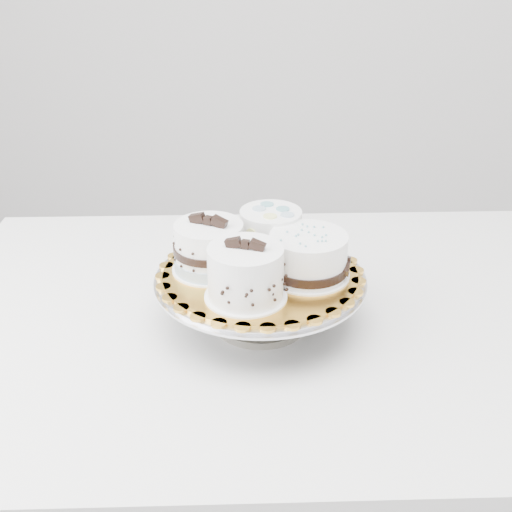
% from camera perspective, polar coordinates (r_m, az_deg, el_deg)
% --- Properties ---
extents(table, '(1.33, 1.02, 0.75)m').
position_cam_1_polar(table, '(1.12, 3.11, -8.22)').
color(table, white).
rests_on(table, floor).
extents(cake_stand, '(0.33, 0.33, 0.09)m').
position_cam_1_polar(cake_stand, '(1.01, 0.38, -3.08)').
color(cake_stand, gray).
rests_on(cake_stand, table).
extents(cake_board, '(0.38, 0.38, 0.00)m').
position_cam_1_polar(cake_board, '(1.00, 0.39, -1.57)').
color(cake_board, gold).
rests_on(cake_board, cake_stand).
extents(cake_swirl, '(0.12, 0.12, 0.10)m').
position_cam_1_polar(cake_swirl, '(0.91, -0.93, -1.64)').
color(cake_swirl, white).
rests_on(cake_swirl, cake_board).
extents(cake_banded, '(0.13, 0.13, 0.10)m').
position_cam_1_polar(cake_banded, '(0.99, -4.17, 0.61)').
color(cake_banded, white).
rests_on(cake_banded, cake_board).
extents(cake_dots, '(0.13, 0.13, 0.07)m').
position_cam_1_polar(cake_dots, '(1.04, 1.31, 2.21)').
color(cake_dots, white).
rests_on(cake_dots, cake_board).
extents(cake_ribbon, '(0.14, 0.13, 0.07)m').
position_cam_1_polar(cake_ribbon, '(0.98, 4.72, -0.08)').
color(cake_ribbon, white).
rests_on(cake_ribbon, cake_board).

